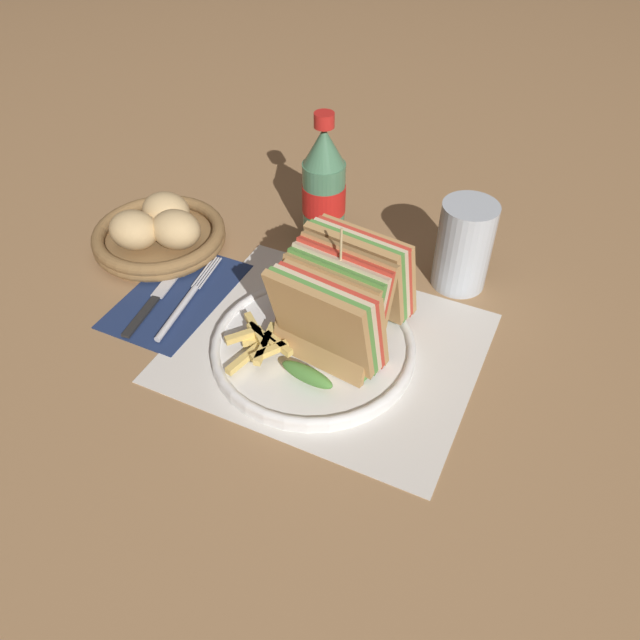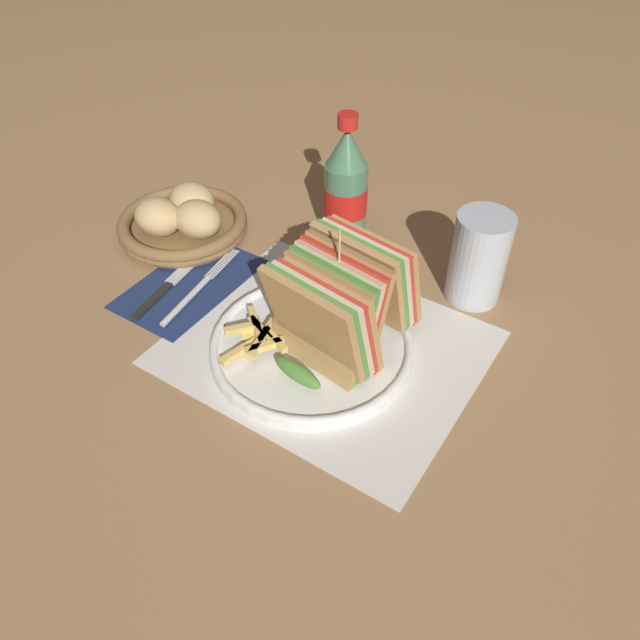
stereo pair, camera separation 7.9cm
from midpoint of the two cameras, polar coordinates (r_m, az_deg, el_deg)
name	(u,v)px [view 2 (the right image)]	position (r m, az deg, el deg)	size (l,w,h in m)	color
ground_plane	(318,335)	(0.83, 2.51, -1.54)	(4.00, 4.00, 0.00)	#9E754C
placemat	(326,347)	(0.81, 3.37, -2.63)	(0.38, 0.32, 0.00)	silver
plate_main	(312,346)	(0.80, 2.05, -2.50)	(0.26, 0.26, 0.02)	white
club_sandwich	(340,302)	(0.76, 4.85, 1.51)	(0.14, 0.21, 0.17)	tan
fries_pile	(261,336)	(0.79, -2.58, -1.61)	(0.09, 0.11, 0.02)	#E5C166
ketchup_blob	(294,313)	(0.82, 0.32, 0.56)	(0.04, 0.03, 0.01)	maroon
napkin	(190,283)	(0.92, -9.41, 3.27)	(0.13, 0.21, 0.00)	navy
fork	(194,292)	(0.89, -8.97, 2.42)	(0.04, 0.19, 0.01)	silver
knife	(177,276)	(0.93, -10.59, 3.84)	(0.04, 0.21, 0.00)	black
coke_bottle_near	(346,188)	(0.96, 4.78, 11.81)	(0.07, 0.07, 0.21)	#4C7F5B
glass_near	(477,263)	(0.89, 16.70, 4.88)	(0.08, 0.08, 0.13)	silver
bread_basket	(183,221)	(1.01, -10.22, 8.79)	(0.20, 0.20, 0.07)	olive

